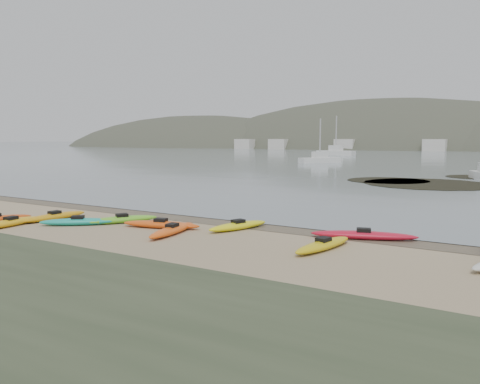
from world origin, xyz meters
The scene contains 4 objects.
ground centered at (0.00, 0.00, 0.00)m, with size 600.00×600.00×0.00m, color tan.
wet_sand centered at (0.00, -0.30, 0.00)m, with size 60.00×60.00×0.00m, color brown.
kayaks centered at (-1.25, -3.62, 0.17)m, with size 23.95×8.40×0.34m.
kelp_mats centered at (4.03, 27.41, 0.03)m, with size 13.80×19.34×0.04m.
Camera 1 is at (11.84, -19.55, 4.10)m, focal length 35.00 mm.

